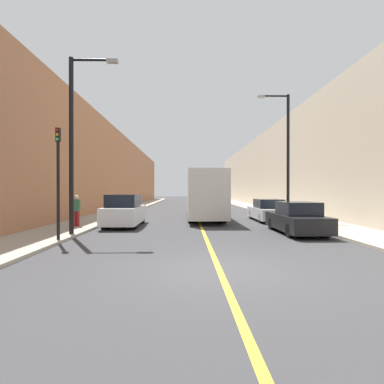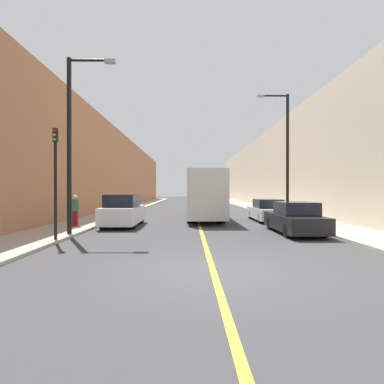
{
  "view_description": "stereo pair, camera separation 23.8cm",
  "coord_description": "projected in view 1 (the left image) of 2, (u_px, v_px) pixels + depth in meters",
  "views": [
    {
      "loc": [
        -0.86,
        -7.73,
        2.06
      ],
      "look_at": [
        -0.34,
        18.36,
        1.94
      ],
      "focal_mm": 28.0,
      "sensor_mm": 36.0,
      "label": 1
    },
    {
      "loc": [
        -0.62,
        -7.74,
        2.06
      ],
      "look_at": [
        -0.34,
        18.36,
        1.94
      ],
      "focal_mm": 28.0,
      "sensor_mm": 36.0,
      "label": 2
    }
  ],
  "objects": [
    {
      "name": "ground_plane",
      "position": [
        219.0,
        270.0,
        7.76
      ],
      "size": [
        200.0,
        200.0,
        0.0
      ],
      "primitive_type": "plane",
      "color": "#38383A"
    },
    {
      "name": "building_row_right",
      "position": [
        277.0,
        170.0,
        37.94
      ],
      "size": [
        4.0,
        72.0,
        9.26
      ],
      "primitive_type": "cube",
      "color": "beige",
      "rests_on": "ground"
    },
    {
      "name": "street_lamp_left",
      "position": [
        75.0,
        135.0,
        13.46
      ],
      "size": [
        2.2,
        0.24,
        7.93
      ],
      "color": "black",
      "rests_on": "sidewalk_left"
    },
    {
      "name": "bus",
      "position": [
        204.0,
        194.0,
        22.41
      ],
      "size": [
        2.41,
        11.05,
        3.35
      ],
      "color": "silver",
      "rests_on": "ground"
    },
    {
      "name": "parked_suv_left",
      "position": [
        124.0,
        212.0,
        17.28
      ],
      "size": [
        1.86,
        4.51,
        1.84
      ],
      "color": "silver",
      "rests_on": "ground"
    },
    {
      "name": "street_lamp_right",
      "position": [
        286.0,
        150.0,
        20.19
      ],
      "size": [
        2.2,
        0.24,
        8.43
      ],
      "color": "black",
      "rests_on": "sidewalk_right"
    },
    {
      "name": "car_right_mid",
      "position": [
        268.0,
        211.0,
        20.23
      ],
      "size": [
        1.81,
        4.62,
        1.49
      ],
      "color": "silver",
      "rests_on": "ground"
    },
    {
      "name": "traffic_light",
      "position": [
        58.0,
        179.0,
        11.84
      ],
      "size": [
        0.16,
        0.18,
        4.43
      ],
      "color": "black",
      "rests_on": "sidewalk_left"
    },
    {
      "name": "sidewalk_left",
      "position": [
        136.0,
        207.0,
        37.61
      ],
      "size": [
        2.94,
        72.0,
        0.12
      ],
      "primitive_type": "cube",
      "color": "#A89E8C",
      "rests_on": "ground"
    },
    {
      "name": "road_center_line",
      "position": [
        193.0,
        207.0,
        37.75
      ],
      "size": [
        0.16,
        72.0,
        0.01
      ],
      "primitive_type": "cube",
      "color": "gold",
      "rests_on": "ground"
    },
    {
      "name": "building_row_left",
      "position": [
        108.0,
        171.0,
        37.52
      ],
      "size": [
        4.0,
        72.0,
        9.06
      ],
      "primitive_type": "cube",
      "color": "#B2724C",
      "rests_on": "ground"
    },
    {
      "name": "car_right_near",
      "position": [
        297.0,
        219.0,
        14.38
      ],
      "size": [
        1.81,
        4.46,
        1.53
      ],
      "color": "black",
      "rests_on": "ground"
    },
    {
      "name": "pedestrian",
      "position": [
        76.0,
        210.0,
        16.23
      ],
      "size": [
        0.38,
        0.24,
        1.71
      ],
      "color": "maroon",
      "rests_on": "sidewalk_left"
    },
    {
      "name": "sidewalk_right",
      "position": [
        250.0,
        206.0,
        37.89
      ],
      "size": [
        2.94,
        72.0,
        0.12
      ],
      "primitive_type": "cube",
      "color": "#A89E8C",
      "rests_on": "ground"
    }
  ]
}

